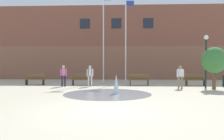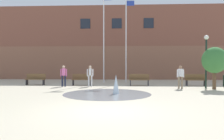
{
  "view_description": "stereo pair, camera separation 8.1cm",
  "coord_description": "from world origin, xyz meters",
  "px_view_note": "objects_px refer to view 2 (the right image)",
  "views": [
    {
      "loc": [
        0.59,
        -7.85,
        1.69
      ],
      "look_at": [
        -0.07,
        7.06,
        1.3
      ],
      "focal_mm": 35.0,
      "sensor_mm": 36.0,
      "label": 1
    },
    {
      "loc": [
        0.67,
        -7.84,
        1.69
      ],
      "look_at": [
        -0.07,
        7.06,
        1.3
      ],
      "focal_mm": 35.0,
      "sensor_mm": 36.0,
      "label": 2
    }
  ],
  "objects_px": {
    "adult_near_bench": "(90,74)",
    "flagpole_right": "(126,37)",
    "park_bench_far_left": "(36,79)",
    "park_bench_under_right_flagpole": "(139,80)",
    "park_bench_center": "(82,79)",
    "lamp_post_right_lane": "(206,53)",
    "teen_by_trashcan": "(180,75)",
    "flagpole_left": "(104,34)",
    "adult_in_red": "(64,74)",
    "street_tree_near_building": "(215,60)",
    "park_bench_near_trashcan": "(195,80)"
  },
  "relations": [
    {
      "from": "teen_by_trashcan",
      "to": "flagpole_right",
      "type": "distance_m",
      "value": 6.95
    },
    {
      "from": "park_bench_far_left",
      "to": "park_bench_under_right_flagpole",
      "type": "xyz_separation_m",
      "value": [
        8.47,
        -0.15,
        0.0
      ]
    },
    {
      "from": "park_bench_far_left",
      "to": "teen_by_trashcan",
      "type": "relative_size",
      "value": 1.01
    },
    {
      "from": "park_bench_far_left",
      "to": "lamp_post_right_lane",
      "type": "bearing_deg",
      "value": -8.11
    },
    {
      "from": "park_bench_under_right_flagpole",
      "to": "flagpole_right",
      "type": "relative_size",
      "value": 0.2
    },
    {
      "from": "park_bench_far_left",
      "to": "adult_in_red",
      "type": "xyz_separation_m",
      "value": [
        2.67,
        -1.2,
        0.45
      ]
    },
    {
      "from": "park_bench_near_trashcan",
      "to": "lamp_post_right_lane",
      "type": "bearing_deg",
      "value": -84.57
    },
    {
      "from": "park_bench_near_trashcan",
      "to": "flagpole_left",
      "type": "bearing_deg",
      "value": 159.08
    },
    {
      "from": "teen_by_trashcan",
      "to": "flagpole_left",
      "type": "bearing_deg",
      "value": 29.07
    },
    {
      "from": "park_bench_under_right_flagpole",
      "to": "adult_near_bench",
      "type": "distance_m",
      "value": 3.92
    },
    {
      "from": "teen_by_trashcan",
      "to": "park_bench_center",
      "type": "bearing_deg",
      "value": 53.81
    },
    {
      "from": "park_bench_center",
      "to": "teen_by_trashcan",
      "type": "xyz_separation_m",
      "value": [
        7.29,
        -2.05,
        0.45
      ]
    },
    {
      "from": "park_bench_under_right_flagpole",
      "to": "park_bench_near_trashcan",
      "type": "relative_size",
      "value": 1.0
    },
    {
      "from": "park_bench_under_right_flagpole",
      "to": "flagpole_left",
      "type": "xyz_separation_m",
      "value": [
        -3.05,
        2.85,
        4.0
      ]
    },
    {
      "from": "adult_near_bench",
      "to": "park_bench_far_left",
      "type": "bearing_deg",
      "value": -110.43
    },
    {
      "from": "adult_near_bench",
      "to": "teen_by_trashcan",
      "type": "bearing_deg",
      "value": 72.41
    },
    {
      "from": "adult_near_bench",
      "to": "adult_in_red",
      "type": "distance_m",
      "value": 2.01
    },
    {
      "from": "park_bench_under_right_flagpole",
      "to": "street_tree_near_building",
      "type": "height_order",
      "value": "street_tree_near_building"
    },
    {
      "from": "teen_by_trashcan",
      "to": "lamp_post_right_lane",
      "type": "distance_m",
      "value": 2.43
    },
    {
      "from": "flagpole_right",
      "to": "park_bench_center",
      "type": "bearing_deg",
      "value": -141.69
    },
    {
      "from": "flagpole_left",
      "to": "park_bench_near_trashcan",
      "type": "bearing_deg",
      "value": -20.92
    },
    {
      "from": "park_bench_center",
      "to": "teen_by_trashcan",
      "type": "height_order",
      "value": "teen_by_trashcan"
    },
    {
      "from": "flagpole_left",
      "to": "teen_by_trashcan",
      "type": "bearing_deg",
      "value": -40.43
    },
    {
      "from": "park_bench_under_right_flagpole",
      "to": "teen_by_trashcan",
      "type": "height_order",
      "value": "teen_by_trashcan"
    },
    {
      "from": "park_bench_under_right_flagpole",
      "to": "street_tree_near_building",
      "type": "xyz_separation_m",
      "value": [
        4.9,
        -2.3,
        1.47
      ]
    },
    {
      "from": "adult_in_red",
      "to": "flagpole_right",
      "type": "bearing_deg",
      "value": -57.44
    },
    {
      "from": "park_bench_far_left",
      "to": "park_bench_center",
      "type": "height_order",
      "value": "same"
    },
    {
      "from": "park_bench_far_left",
      "to": "flagpole_right",
      "type": "bearing_deg",
      "value": 19.84
    },
    {
      "from": "teen_by_trashcan",
      "to": "adult_near_bench",
      "type": "height_order",
      "value": "same"
    },
    {
      "from": "flagpole_left",
      "to": "street_tree_near_building",
      "type": "bearing_deg",
      "value": -32.96
    },
    {
      "from": "park_bench_center",
      "to": "adult_near_bench",
      "type": "height_order",
      "value": "adult_near_bench"
    },
    {
      "from": "flagpole_left",
      "to": "park_bench_far_left",
      "type": "bearing_deg",
      "value": -153.5
    },
    {
      "from": "park_bench_far_left",
      "to": "park_bench_under_right_flagpole",
      "type": "bearing_deg",
      "value": -1.02
    },
    {
      "from": "adult_in_red",
      "to": "adult_near_bench",
      "type": "bearing_deg",
      "value": -92.57
    },
    {
      "from": "flagpole_left",
      "to": "street_tree_near_building",
      "type": "xyz_separation_m",
      "value": [
        7.95,
        -5.15,
        -2.53
      ]
    },
    {
      "from": "park_bench_near_trashcan",
      "to": "flagpole_right",
      "type": "bearing_deg",
      "value": 152.11
    },
    {
      "from": "park_bench_far_left",
      "to": "flagpole_right",
      "type": "xyz_separation_m",
      "value": [
        7.49,
        2.7,
        3.73
      ]
    },
    {
      "from": "park_bench_near_trashcan",
      "to": "lamp_post_right_lane",
      "type": "relative_size",
      "value": 0.43
    },
    {
      "from": "adult_near_bench",
      "to": "flagpole_right",
      "type": "distance_m",
      "value": 5.73
    },
    {
      "from": "park_bench_center",
      "to": "flagpole_right",
      "type": "relative_size",
      "value": 0.2
    },
    {
      "from": "park_bench_under_right_flagpole",
      "to": "park_bench_near_trashcan",
      "type": "distance_m",
      "value": 4.4
    },
    {
      "from": "park_bench_center",
      "to": "park_bench_under_right_flagpole",
      "type": "height_order",
      "value": "same"
    },
    {
      "from": "lamp_post_right_lane",
      "to": "adult_in_red",
      "type": "bearing_deg",
      "value": 176.36
    },
    {
      "from": "park_bench_center",
      "to": "lamp_post_right_lane",
      "type": "distance_m",
      "value": 9.52
    },
    {
      "from": "park_bench_near_trashcan",
      "to": "flagpole_right",
      "type": "relative_size",
      "value": 0.2
    },
    {
      "from": "park_bench_center",
      "to": "adult_near_bench",
      "type": "bearing_deg",
      "value": -48.77
    },
    {
      "from": "park_bench_far_left",
      "to": "adult_near_bench",
      "type": "xyz_separation_m",
      "value": [
        4.68,
        -1.06,
        0.45
      ]
    },
    {
      "from": "park_bench_far_left",
      "to": "teen_by_trashcan",
      "type": "xyz_separation_m",
      "value": [
        11.17,
        -2.2,
        0.45
      ]
    },
    {
      "from": "street_tree_near_building",
      "to": "park_bench_far_left",
      "type": "bearing_deg",
      "value": 169.6
    },
    {
      "from": "park_bench_near_trashcan",
      "to": "park_bench_far_left",
      "type": "bearing_deg",
      "value": 179.35
    }
  ]
}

